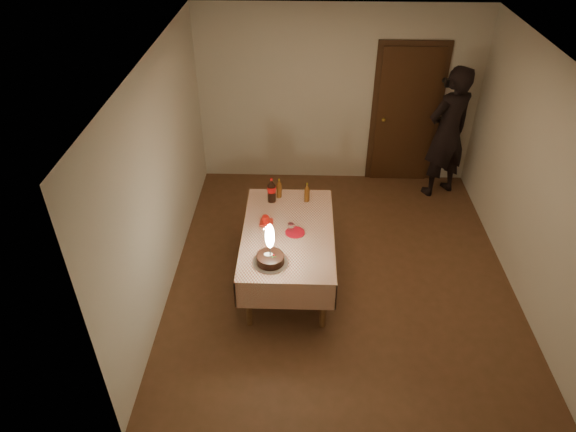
{
  "coord_description": "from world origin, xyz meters",
  "views": [
    {
      "loc": [
        -0.49,
        -4.71,
        4.17
      ],
      "look_at": [
        -0.63,
        -0.2,
        0.95
      ],
      "focal_mm": 32.0,
      "sensor_mm": 36.0,
      "label": 1
    }
  ],
  "objects_px": {
    "dining_table": "(288,238)",
    "amber_bottle_right": "(307,193)",
    "red_plate": "(295,232)",
    "amber_bottle_left": "(279,189)",
    "red_cup": "(266,220)",
    "birthday_cake": "(270,254)",
    "photographer": "(447,133)",
    "clear_cup": "(291,227)",
    "cola_bottle": "(272,190)"
  },
  "relations": [
    {
      "from": "red_plate",
      "to": "red_cup",
      "type": "height_order",
      "value": "red_cup"
    },
    {
      "from": "red_plate",
      "to": "red_cup",
      "type": "xyz_separation_m",
      "value": [
        -0.34,
        0.16,
        0.05
      ]
    },
    {
      "from": "red_plate",
      "to": "amber_bottle_right",
      "type": "distance_m",
      "value": 0.66
    },
    {
      "from": "amber_bottle_right",
      "to": "photographer",
      "type": "xyz_separation_m",
      "value": [
        1.95,
        1.39,
        0.13
      ]
    },
    {
      "from": "amber_bottle_left",
      "to": "clear_cup",
      "type": "bearing_deg",
      "value": -76.54
    },
    {
      "from": "clear_cup",
      "to": "cola_bottle",
      "type": "height_order",
      "value": "cola_bottle"
    },
    {
      "from": "red_plate",
      "to": "photographer",
      "type": "xyz_separation_m",
      "value": [
        2.08,
        2.03,
        0.25
      ]
    },
    {
      "from": "dining_table",
      "to": "amber_bottle_left",
      "type": "height_order",
      "value": "amber_bottle_left"
    },
    {
      "from": "red_cup",
      "to": "amber_bottle_left",
      "type": "bearing_deg",
      "value": 76.98
    },
    {
      "from": "red_cup",
      "to": "amber_bottle_left",
      "type": "distance_m",
      "value": 0.58
    },
    {
      "from": "birthday_cake",
      "to": "amber_bottle_right",
      "type": "relative_size",
      "value": 1.91
    },
    {
      "from": "amber_bottle_right",
      "to": "photographer",
      "type": "distance_m",
      "value": 2.4
    },
    {
      "from": "birthday_cake",
      "to": "red_cup",
      "type": "relative_size",
      "value": 4.88
    },
    {
      "from": "birthday_cake",
      "to": "amber_bottle_left",
      "type": "distance_m",
      "value": 1.23
    },
    {
      "from": "amber_bottle_right",
      "to": "red_plate",
      "type": "bearing_deg",
      "value": -101.4
    },
    {
      "from": "red_plate",
      "to": "amber_bottle_right",
      "type": "xyz_separation_m",
      "value": [
        0.13,
        0.64,
        0.11
      ]
    },
    {
      "from": "red_cup",
      "to": "amber_bottle_right",
      "type": "xyz_separation_m",
      "value": [
        0.47,
        0.48,
        0.07
      ]
    },
    {
      "from": "birthday_cake",
      "to": "cola_bottle",
      "type": "relative_size",
      "value": 1.54
    },
    {
      "from": "cola_bottle",
      "to": "amber_bottle_left",
      "type": "height_order",
      "value": "cola_bottle"
    },
    {
      "from": "red_cup",
      "to": "amber_bottle_right",
      "type": "distance_m",
      "value": 0.67
    },
    {
      "from": "cola_bottle",
      "to": "amber_bottle_right",
      "type": "height_order",
      "value": "cola_bottle"
    },
    {
      "from": "amber_bottle_left",
      "to": "photographer",
      "type": "bearing_deg",
      "value": 29.74
    },
    {
      "from": "red_plate",
      "to": "amber_bottle_right",
      "type": "bearing_deg",
      "value": 78.6
    },
    {
      "from": "cola_bottle",
      "to": "amber_bottle_right",
      "type": "relative_size",
      "value": 1.25
    },
    {
      "from": "red_plate",
      "to": "amber_bottle_left",
      "type": "height_order",
      "value": "amber_bottle_left"
    },
    {
      "from": "birthday_cake",
      "to": "clear_cup",
      "type": "bearing_deg",
      "value": 70.55
    },
    {
      "from": "clear_cup",
      "to": "cola_bottle",
      "type": "distance_m",
      "value": 0.64
    },
    {
      "from": "red_cup",
      "to": "cola_bottle",
      "type": "relative_size",
      "value": 0.31
    },
    {
      "from": "dining_table",
      "to": "birthday_cake",
      "type": "height_order",
      "value": "birthday_cake"
    },
    {
      "from": "dining_table",
      "to": "clear_cup",
      "type": "relative_size",
      "value": 19.11
    },
    {
      "from": "clear_cup",
      "to": "photographer",
      "type": "relative_size",
      "value": 0.05
    },
    {
      "from": "dining_table",
      "to": "amber_bottle_right",
      "type": "relative_size",
      "value": 6.75
    },
    {
      "from": "red_cup",
      "to": "cola_bottle",
      "type": "distance_m",
      "value": 0.48
    },
    {
      "from": "birthday_cake",
      "to": "red_plate",
      "type": "distance_m",
      "value": 0.58
    },
    {
      "from": "red_cup",
      "to": "red_plate",
      "type": "bearing_deg",
      "value": -25.58
    },
    {
      "from": "cola_bottle",
      "to": "birthday_cake",
      "type": "bearing_deg",
      "value": -87.44
    },
    {
      "from": "clear_cup",
      "to": "red_cup",
      "type": "bearing_deg",
      "value": 157.74
    },
    {
      "from": "birthday_cake",
      "to": "amber_bottle_left",
      "type": "height_order",
      "value": "birthday_cake"
    },
    {
      "from": "red_plate",
      "to": "clear_cup",
      "type": "xyz_separation_m",
      "value": [
        -0.05,
        0.04,
        0.04
      ]
    },
    {
      "from": "amber_bottle_left",
      "to": "cola_bottle",
      "type": "bearing_deg",
      "value": -131.8
    },
    {
      "from": "amber_bottle_right",
      "to": "clear_cup",
      "type": "bearing_deg",
      "value": -106.46
    },
    {
      "from": "clear_cup",
      "to": "red_plate",
      "type": "bearing_deg",
      "value": -42.2
    },
    {
      "from": "birthday_cake",
      "to": "dining_table",
      "type": "bearing_deg",
      "value": 73.03
    },
    {
      "from": "amber_bottle_right",
      "to": "birthday_cake",
      "type": "bearing_deg",
      "value": -107.92
    },
    {
      "from": "red_plate",
      "to": "photographer",
      "type": "distance_m",
      "value": 2.92
    },
    {
      "from": "dining_table",
      "to": "red_plate",
      "type": "height_order",
      "value": "red_plate"
    },
    {
      "from": "birthday_cake",
      "to": "red_plate",
      "type": "relative_size",
      "value": 2.22
    },
    {
      "from": "birthday_cake",
      "to": "clear_cup",
      "type": "distance_m",
      "value": 0.59
    },
    {
      "from": "red_cup",
      "to": "amber_bottle_left",
      "type": "relative_size",
      "value": 0.39
    },
    {
      "from": "clear_cup",
      "to": "photographer",
      "type": "distance_m",
      "value": 2.92
    }
  ]
}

